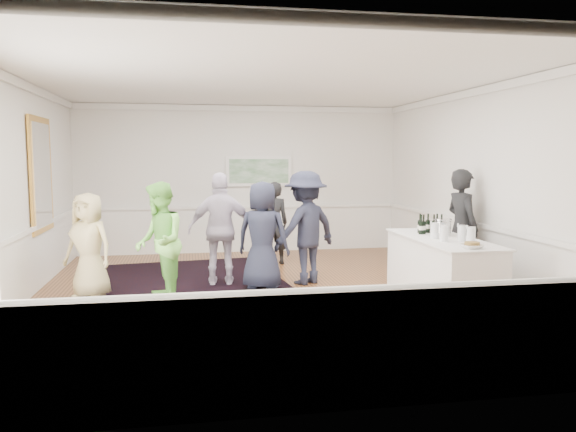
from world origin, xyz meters
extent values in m
plane|color=brown|center=(0.00, 0.00, 0.00)|extent=(8.00, 8.00, 0.00)
cube|color=white|center=(0.00, 0.00, 3.20)|extent=(7.00, 8.00, 0.02)
cube|color=white|center=(-3.50, 0.00, 1.60)|extent=(0.02, 8.00, 3.20)
cube|color=white|center=(3.50, 0.00, 1.60)|extent=(0.02, 8.00, 3.20)
cube|color=white|center=(0.00, 4.00, 1.60)|extent=(7.00, 0.02, 3.20)
cube|color=white|center=(0.00, -4.00, 1.60)|extent=(7.00, 0.02, 3.20)
cube|color=gold|center=(-3.46, 1.30, 1.80)|extent=(0.04, 1.25, 1.85)
cube|color=white|center=(-3.43, 1.30, 1.80)|extent=(0.01, 1.05, 1.65)
cube|color=white|center=(0.40, 3.95, 1.78)|extent=(1.44, 0.05, 0.66)
cube|color=#296F31|center=(0.40, 3.92, 1.78)|extent=(1.30, 0.01, 0.52)
cube|color=black|center=(-1.23, 0.79, 0.01)|extent=(3.80, 4.70, 0.02)
cube|color=white|center=(2.44, -0.85, 0.46)|extent=(0.81, 2.24, 0.92)
cube|color=white|center=(2.44, -0.85, 0.92)|extent=(0.87, 2.30, 0.02)
imported|color=black|center=(3.20, 0.04, 0.95)|extent=(0.54, 0.74, 1.90)
imported|color=tan|center=(-2.58, 0.25, 0.78)|extent=(0.91, 0.80, 1.57)
imported|color=#7AD555|center=(-1.55, -0.13, 0.87)|extent=(0.78, 0.94, 1.74)
imported|color=silver|center=(-0.61, 0.80, 0.92)|extent=(1.10, 0.52, 1.84)
imported|color=#1F2335|center=(0.76, 0.67, 0.93)|extent=(1.39, 1.19, 1.86)
imported|color=black|center=(0.49, 2.42, 0.81)|extent=(0.61, 0.42, 1.61)
imported|color=#1F2335|center=(0.01, 0.38, 0.86)|extent=(0.99, 0.85, 1.71)
cylinder|color=#76A33A|center=(2.32, -1.14, 1.05)|extent=(0.12, 0.12, 0.24)
cylinder|color=#E2424D|center=(2.56, -1.19, 1.05)|extent=(0.12, 0.12, 0.24)
cylinder|color=#68BC43|center=(2.32, -0.86, 1.05)|extent=(0.12, 0.12, 0.24)
cylinder|color=white|center=(2.59, -1.39, 1.05)|extent=(0.12, 0.12, 0.24)
cylinder|color=silver|center=(2.55, -0.61, 1.05)|extent=(0.26, 0.26, 0.25)
imported|color=white|center=(2.41, -1.76, 0.96)|extent=(0.27, 0.27, 0.07)
cylinder|color=olive|center=(2.41, -1.76, 0.99)|extent=(0.19, 0.19, 0.04)
camera|label=1|loc=(-1.12, -8.28, 2.08)|focal=35.00mm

